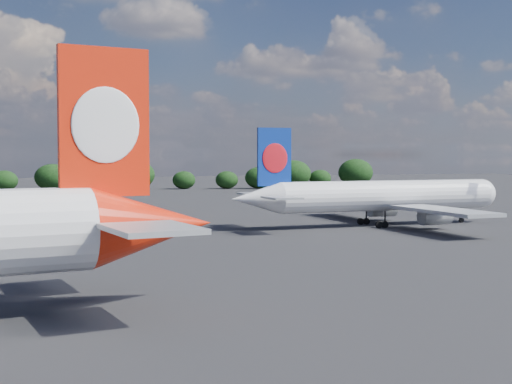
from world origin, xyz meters
name	(u,v)px	position (x,y,z in m)	size (l,w,h in m)	color
ground	(25,237)	(0.00, 60.00, 0.00)	(500.00, 500.00, 0.00)	black
china_southern_airliner	(377,197)	(49.89, 59.55, 4.38)	(44.08, 41.90, 14.39)	white
billboard_yellow	(71,178)	(12.00, 182.00, 3.87)	(5.00, 0.30, 5.50)	gold
horizon_treeline	(61,177)	(9.15, 181.24, 4.03)	(206.69, 15.88, 9.26)	black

